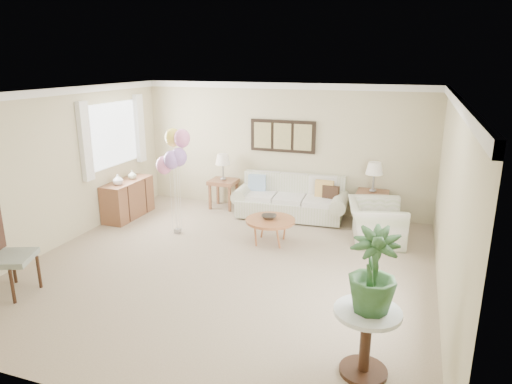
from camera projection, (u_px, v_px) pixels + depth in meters
ground_plane at (227, 267)px, 6.93m from camera, size 6.00×6.00×0.00m
room_shell at (220, 161)px, 6.60m from camera, size 6.04×6.04×2.60m
wall_art_triptych at (283, 136)px, 9.19m from camera, size 1.35×0.06×0.65m
sofa at (291, 201)px, 9.07m from camera, size 2.31×0.97×0.83m
end_table_left at (223, 184)px, 9.59m from camera, size 0.56×0.51×0.61m
end_table_right at (372, 197)px, 8.62m from camera, size 0.58×0.53×0.64m
lamp_left at (223, 160)px, 9.45m from camera, size 0.31×0.31×0.55m
lamp_right at (374, 169)px, 8.47m from camera, size 0.33×0.33×0.57m
coffee_table at (270, 221)px, 7.74m from camera, size 0.85×0.85×0.43m
decor_bowl at (269, 217)px, 7.76m from camera, size 0.31×0.31×0.06m
armchair at (376, 222)px, 7.85m from camera, size 1.12×1.22×0.69m
side_table at (367, 326)px, 4.44m from camera, size 0.66×0.66×0.71m
potted_plant at (373, 271)px, 4.27m from camera, size 0.49×0.49×0.83m
accent_chair at (4, 251)px, 6.04m from camera, size 0.73×0.73×1.14m
credenza at (128, 199)px, 9.07m from camera, size 0.46×1.20×0.74m
vase_white at (118, 180)px, 8.66m from camera, size 0.22×0.22×0.20m
vase_sage at (132, 175)px, 9.09m from camera, size 0.17×0.17×0.17m
balloon_cluster at (174, 152)px, 7.85m from camera, size 0.58×0.49×1.90m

